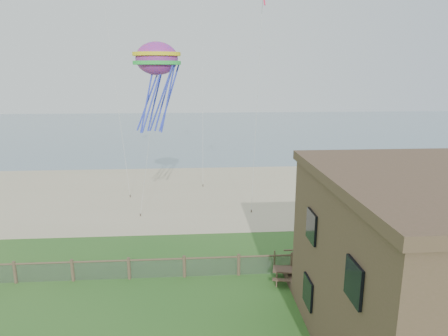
# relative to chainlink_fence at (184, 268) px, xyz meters

# --- Properties ---
(sand_beach) EXTENTS (72.00, 20.00, 0.02)m
(sand_beach) POSITION_rel_chainlink_fence_xyz_m (0.00, 16.00, -0.55)
(sand_beach) COLOR tan
(sand_beach) RESTS_ON ground
(ocean) EXTENTS (160.00, 68.00, 0.02)m
(ocean) POSITION_rel_chainlink_fence_xyz_m (0.00, 60.00, -0.55)
(ocean) COLOR slate
(ocean) RESTS_ON ground
(chainlink_fence) EXTENTS (36.20, 0.20, 1.25)m
(chainlink_fence) POSITION_rel_chainlink_fence_xyz_m (0.00, 0.00, 0.00)
(chainlink_fence) COLOR #4D382B
(chainlink_fence) RESTS_ON ground
(motel_deck) EXTENTS (15.00, 2.00, 0.50)m
(motel_deck) POSITION_rel_chainlink_fence_xyz_m (13.00, -1.00, -0.30)
(motel_deck) COLOR #4F372D
(motel_deck) RESTS_ON ground
(picnic_table) EXTENTS (2.20, 1.85, 0.81)m
(picnic_table) POSITION_rel_chainlink_fence_xyz_m (5.71, -1.00, -0.14)
(picnic_table) COLOR #4F372D
(picnic_table) RESTS_ON ground
(octopus_kite) EXTENTS (3.65, 3.06, 6.44)m
(octopus_kite) POSITION_rel_chainlink_fence_xyz_m (-1.70, 6.89, 9.68)
(octopus_kite) COLOR red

